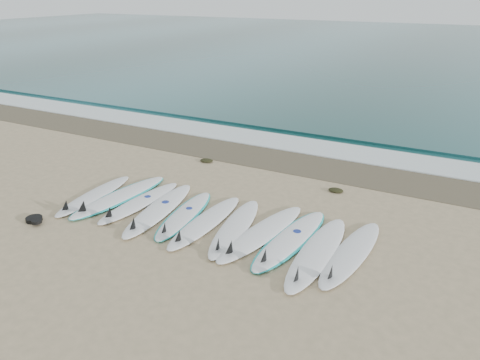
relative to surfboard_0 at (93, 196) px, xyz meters
The scene contains 19 objects.
ground 2.89m from the surfboard_0, ahead, with size 120.00×120.00×0.00m, color tan.
ocean 32.79m from the surfboard_0, 84.95° to the left, with size 120.00×55.00×0.03m, color #1A4F52.
wet_sand_band 5.15m from the surfboard_0, 55.93° to the left, with size 120.00×1.80×0.01m, color brown.
foam_band 6.36m from the surfboard_0, 63.02° to the left, with size 120.00×1.40×0.04m, color silver.
wave_crest 7.72m from the surfboard_0, 68.08° to the left, with size 120.00×1.00×0.10m, color #1A4F52.
surfboard_0 is the anchor object (origin of this frame).
surfboard_1 0.59m from the surfboard_0, 23.39° to the left, with size 0.91×2.81×0.35m.
surfboard_2 1.14m from the surfboard_0, ahead, with size 0.63×2.48×0.31m.
surfboard_3 1.72m from the surfboard_0, ahead, with size 0.96×2.79×0.35m.
surfboard_4 2.32m from the surfboard_0, ahead, with size 0.92×2.42×0.30m.
surfboard_5 2.87m from the surfboard_0, ahead, with size 0.55×2.57×0.33m.
surfboard_6 3.50m from the surfboard_0, ahead, with size 0.95×2.60×0.33m.
surfboard_7 4.04m from the surfboard_0, ahead, with size 0.96×2.79×0.35m.
surfboard_8 4.62m from the surfboard_0, ahead, with size 0.87×2.72×0.34m.
surfboard_9 5.20m from the surfboard_0, ahead, with size 0.61×2.80×0.36m.
surfboard_10 5.73m from the surfboard_0, ahead, with size 0.75×2.65×0.33m.
seaweed_near 3.33m from the surfboard_0, 72.45° to the left, with size 0.36×0.28×0.07m, color black.
seaweed_far 5.48m from the surfboard_0, 31.63° to the left, with size 0.35×0.27×0.07m, color black.
leash_coil 1.40m from the surfboard_0, 98.02° to the right, with size 0.46×0.36×0.11m.
Camera 1 is at (4.43, -6.98, 4.33)m, focal length 35.00 mm.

